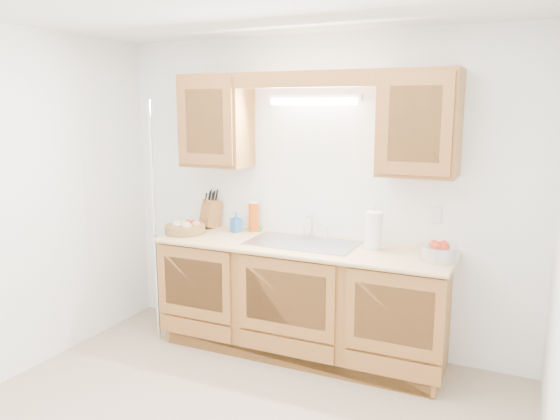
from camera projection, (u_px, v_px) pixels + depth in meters
The scene contains 17 objects.
room at pixel (221, 231), 3.08m from camera, with size 3.52×3.50×2.50m.
base_cabinets at pixel (302, 300), 4.30m from camera, with size 2.20×0.60×0.86m, color #9F672E.
countertop at pixel (301, 246), 4.21m from camera, with size 2.30×0.63×0.04m, color tan.
upper_cabinet_left at pixel (217, 121), 4.51m from camera, with size 0.55×0.33×0.75m, color #9F672E.
upper_cabinet_right at pixel (420, 124), 3.83m from camera, with size 0.55×0.33×0.75m, color #9F672E.
valance at pixel (303, 79), 3.98m from camera, with size 2.20×0.05×0.12m, color #9F672E.
fluorescent_fixture at pixel (314, 99), 4.21m from camera, with size 0.76×0.08×0.08m.
sink at pixel (302, 252), 4.24m from camera, with size 0.84×0.46×0.36m.
wire_shelf_pole at pixel (154, 224), 4.46m from camera, with size 0.03×0.03×2.00m, color silver.
outlet_plate at pixel (436, 215), 4.04m from camera, with size 0.08×0.01×0.12m, color white.
fruit_basket at pixel (185, 227), 4.57m from camera, with size 0.35×0.35×0.11m.
knife_block at pixel (211, 213), 4.78m from camera, with size 0.17×0.22×0.34m.
orange_canister at pixel (254, 216), 4.62m from camera, with size 0.11×0.11×0.26m.
soap_bottle at pixel (236, 222), 4.60m from camera, with size 0.08×0.08×0.17m, color blue.
sponge at pixel (254, 230), 4.65m from camera, with size 0.14×0.11×0.02m.
paper_towel at pixel (374, 231), 4.05m from camera, with size 0.16×0.16×0.33m.
apple_bowl at pixel (439, 252), 3.75m from camera, with size 0.31×0.31×0.14m.
Camera 1 is at (1.57, -2.59, 1.93)m, focal length 35.00 mm.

